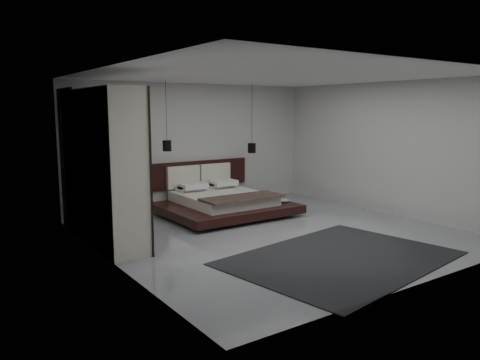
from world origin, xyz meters
TOP-DOWN VIEW (x-y plane):
  - floor at (0.00, 0.00)m, footprint 6.00×6.00m
  - ceiling at (0.00, 0.00)m, footprint 6.00×6.00m
  - wall_back at (0.00, 3.00)m, footprint 6.00×0.00m
  - wall_front at (0.00, -3.00)m, footprint 6.00×0.00m
  - wall_left at (-3.00, 0.00)m, footprint 0.00×6.00m
  - wall_right at (3.00, 0.00)m, footprint 0.00×6.00m
  - lattice_screen at (-2.95, 2.45)m, footprint 0.05×0.90m
  - bed at (0.07, 1.91)m, footprint 2.61×2.32m
  - book_lower at (1.14, 1.28)m, footprint 0.27×0.33m
  - book_upper at (1.12, 1.26)m, footprint 0.27×0.31m
  - pendant_left at (-1.00, 2.31)m, footprint 0.18×0.18m
  - pendant_right at (1.14, 2.31)m, footprint 0.18×0.18m
  - wardrobe at (-2.70, 1.27)m, footprint 0.61×2.61m
  - rug at (-0.10, -1.70)m, footprint 3.69×2.89m

SIDE VIEW (x-z plane):
  - floor at x=0.00m, z-range 0.00..0.00m
  - rug at x=-0.10m, z-range 0.00..0.01m
  - book_lower at x=1.14m, z-range 0.24..0.27m
  - bed at x=0.07m, z-range -0.25..0.80m
  - book_upper at x=1.12m, z-range 0.27..0.29m
  - wardrobe at x=-2.70m, z-range 0.00..2.56m
  - lattice_screen at x=-2.95m, z-range 0.00..2.60m
  - pendant_right at x=1.14m, z-range 0.56..2.13m
  - wall_back at x=0.00m, z-range -1.60..4.40m
  - wall_front at x=0.00m, z-range -1.60..4.40m
  - wall_left at x=-3.00m, z-range -1.60..4.40m
  - wall_right at x=3.00m, z-range -1.60..4.40m
  - pendant_left at x=-1.00m, z-range 0.78..2.20m
  - ceiling at x=0.00m, z-range 2.80..2.80m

